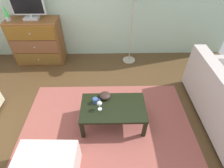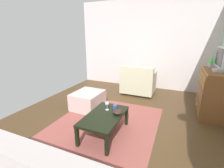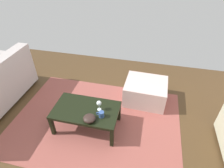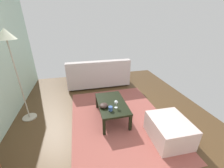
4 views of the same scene
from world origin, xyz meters
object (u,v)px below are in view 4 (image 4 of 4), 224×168
coffee_table (112,105)px  mug (110,108)px  couch_large (98,75)px  wine_glass (116,102)px  bowl_decorative (104,106)px  ottoman (169,130)px  standing_lamp (8,44)px

coffee_table → mug: (-0.25, 0.09, 0.09)m
coffee_table → couch_large: couch_large is taller
wine_glass → bowl_decorative: (0.07, 0.23, -0.08)m
coffee_table → bowl_decorative: bearing=122.6°
wine_glass → ottoman: 1.03m
coffee_table → ottoman: 1.14m
couch_large → mug: bearing=178.1°
wine_glass → coffee_table: bearing=11.2°
coffee_table → bowl_decorative: 0.24m
wine_glass → ottoman: size_ratio=0.22×
wine_glass → standing_lamp: (0.60, 1.74, 1.04)m
ottoman → standing_lamp: 3.09m
wine_glass → bowl_decorative: wine_glass is taller
wine_glass → couch_large: bearing=1.7°
coffee_table → couch_large: (1.74, 0.02, 0.00)m
coffee_table → wine_glass: wine_glass is taller
bowl_decorative → wine_glass: bearing=-107.2°
wine_glass → ottoman: bearing=-128.0°
bowl_decorative → standing_lamp: bearing=70.8°
bowl_decorative → ottoman: (-0.68, -1.00, -0.21)m
couch_large → wine_glass: bearing=-178.3°
bowl_decorative → couch_large: 1.87m
couch_large → standing_lamp: size_ratio=1.03×
mug → couch_large: (1.99, -0.07, -0.09)m
wine_glass → bowl_decorative: size_ratio=0.94×
coffee_table → wine_glass: size_ratio=6.00×
mug → standing_lamp: bearing=67.7°
couch_large → ottoman: size_ratio=2.63×
coffee_table → couch_large: size_ratio=0.51×
standing_lamp → wine_glass: bearing=-109.0°
mug → bowl_decorative: mug is taller
coffee_table → couch_large: 1.74m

